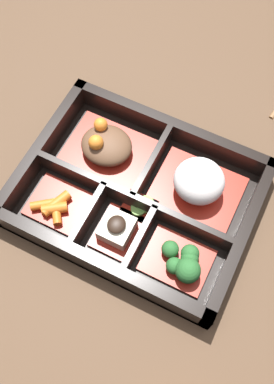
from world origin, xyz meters
The scene contains 9 objects.
ground_plane centered at (0.00, 0.00, 0.00)m, with size 3.00×3.00×0.00m, color #4C3523.
bento_base centered at (0.00, 0.00, 0.01)m, with size 0.30×0.23×0.01m.
bento_rim centered at (0.00, 0.00, 0.02)m, with size 0.30×0.23×0.04m.
bowl_stew centered at (-0.07, 0.04, 0.03)m, with size 0.12×0.09×0.05m.
bowl_rice centered at (0.07, 0.04, 0.04)m, with size 0.12×0.09×0.06m.
bowl_carrots centered at (-0.09, -0.06, 0.02)m, with size 0.08×0.07×0.02m.
bowl_tofu centered at (0.00, -0.06, 0.02)m, with size 0.05×0.07×0.03m.
bowl_greens centered at (0.09, -0.06, 0.02)m, with size 0.08×0.07×0.04m.
bowl_pickles centered at (0.01, -0.01, 0.01)m, with size 0.04×0.04×0.01m.
Camera 1 is at (0.11, -0.22, 0.55)m, focal length 42.00 mm.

